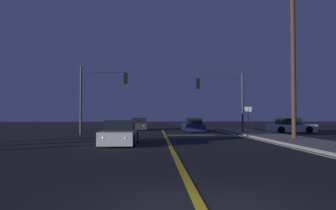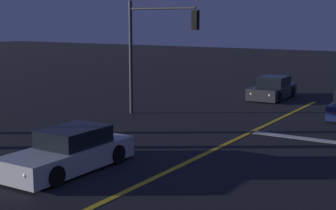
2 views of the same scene
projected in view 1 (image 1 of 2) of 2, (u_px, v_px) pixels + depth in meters
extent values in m
cube|color=gray|center=(320.00, 145.00, 17.14)|extent=(3.20, 40.85, 0.15)
cube|color=gold|center=(171.00, 147.00, 16.83)|extent=(0.20, 38.58, 0.01)
cube|color=silver|center=(285.00, 146.00, 17.06)|extent=(0.16, 38.58, 0.01)
cube|color=silver|center=(203.00, 135.00, 26.79)|extent=(6.19, 0.50, 0.01)
cube|color=silver|center=(291.00, 128.00, 30.31)|extent=(4.12, 1.87, 0.68)
cube|color=black|center=(289.00, 122.00, 30.32)|extent=(1.91, 1.59, 0.60)
cylinder|color=black|center=(301.00, 129.00, 31.19)|extent=(0.64, 0.23, 0.64)
cylinder|color=black|center=(309.00, 130.00, 29.49)|extent=(0.64, 0.23, 0.64)
cylinder|color=black|center=(274.00, 129.00, 31.12)|extent=(0.64, 0.23, 0.64)
cylinder|color=black|center=(281.00, 130.00, 29.42)|extent=(0.64, 0.23, 0.64)
sphere|color=#FFF4CC|center=(310.00, 127.00, 30.93)|extent=(0.18, 0.18, 0.18)
sphere|color=#FFF4CC|center=(315.00, 127.00, 29.80)|extent=(0.18, 0.18, 0.18)
sphere|color=red|center=(268.00, 127.00, 30.83)|extent=(0.14, 0.14, 0.14)
sphere|color=red|center=(272.00, 127.00, 29.69)|extent=(0.14, 0.14, 0.14)
cube|color=navy|center=(192.00, 127.00, 32.77)|extent=(1.95, 4.75, 0.68)
cube|color=black|center=(193.00, 121.00, 32.51)|extent=(1.59, 2.22, 0.60)
cylinder|color=black|center=(182.00, 128.00, 34.14)|extent=(0.25, 0.65, 0.64)
cylinder|color=black|center=(198.00, 128.00, 34.27)|extent=(0.25, 0.65, 0.64)
cylinder|color=black|center=(186.00, 129.00, 31.25)|extent=(0.25, 0.65, 0.64)
cylinder|color=black|center=(203.00, 129.00, 31.39)|extent=(0.25, 0.65, 0.64)
sphere|color=#FFF4CC|center=(184.00, 126.00, 34.99)|extent=(0.18, 0.18, 0.18)
sphere|color=#FFF4CC|center=(194.00, 126.00, 35.08)|extent=(0.18, 0.18, 0.18)
sphere|color=red|center=(190.00, 127.00, 30.44)|extent=(0.14, 0.14, 0.14)
sphere|color=red|center=(202.00, 127.00, 30.54)|extent=(0.14, 0.14, 0.14)
cube|color=#2D2D33|center=(139.00, 126.00, 35.86)|extent=(1.91, 4.25, 0.68)
cube|color=black|center=(139.00, 121.00, 36.13)|extent=(1.59, 1.98, 0.60)
cylinder|color=black|center=(147.00, 128.00, 34.61)|extent=(0.24, 0.65, 0.64)
cylinder|color=black|center=(131.00, 128.00, 34.50)|extent=(0.24, 0.65, 0.64)
cylinder|color=black|center=(147.00, 127.00, 37.21)|extent=(0.24, 0.65, 0.64)
cylinder|color=black|center=(132.00, 127.00, 37.10)|extent=(0.24, 0.65, 0.64)
sphere|color=#FFF4CC|center=(144.00, 126.00, 33.87)|extent=(0.18, 0.18, 0.18)
sphere|color=#FFF4CC|center=(133.00, 126.00, 33.79)|extent=(0.18, 0.18, 0.18)
sphere|color=red|center=(144.00, 125.00, 37.94)|extent=(0.14, 0.14, 0.14)
sphere|color=red|center=(134.00, 125.00, 37.87)|extent=(0.14, 0.14, 0.14)
cube|color=#B2B5BA|center=(120.00, 136.00, 18.28)|extent=(1.79, 4.65, 0.68)
cube|color=black|center=(120.00, 125.00, 18.58)|extent=(1.53, 2.14, 0.60)
cylinder|color=black|center=(133.00, 141.00, 16.87)|extent=(0.22, 0.64, 0.64)
cylinder|color=black|center=(100.00, 141.00, 16.81)|extent=(0.22, 0.64, 0.64)
cylinder|color=black|center=(136.00, 137.00, 19.74)|extent=(0.22, 0.64, 0.64)
cylinder|color=black|center=(109.00, 137.00, 19.69)|extent=(0.22, 0.64, 0.64)
sphere|color=#FFF4CC|center=(126.00, 138.00, 16.05)|extent=(0.18, 0.18, 0.18)
sphere|color=#FFF4CC|center=(103.00, 138.00, 16.01)|extent=(0.18, 0.18, 0.18)
sphere|color=red|center=(133.00, 133.00, 20.57)|extent=(0.14, 0.14, 0.14)
sphere|color=red|center=(115.00, 133.00, 20.53)|extent=(0.14, 0.14, 0.14)
cylinder|color=#38383D|center=(243.00, 103.00, 29.32)|extent=(0.18, 0.18, 5.38)
cylinder|color=#38383D|center=(220.00, 78.00, 29.31)|extent=(3.99, 0.12, 0.12)
cube|color=black|center=(198.00, 84.00, 29.22)|extent=(0.28, 0.28, 0.90)
sphere|color=red|center=(198.00, 81.00, 29.23)|extent=(0.22, 0.22, 0.22)
sphere|color=#4C2D05|center=(198.00, 84.00, 29.22)|extent=(0.22, 0.22, 0.22)
sphere|color=#0A3814|center=(198.00, 87.00, 29.21)|extent=(0.22, 0.22, 0.22)
cylinder|color=#38383D|center=(81.00, 101.00, 27.38)|extent=(0.18, 0.18, 5.68)
cylinder|color=#38383D|center=(103.00, 72.00, 27.53)|extent=(3.71, 0.12, 0.12)
cube|color=black|center=(126.00, 78.00, 27.58)|extent=(0.28, 0.28, 0.90)
sphere|color=red|center=(126.00, 75.00, 27.59)|extent=(0.22, 0.22, 0.22)
sphere|color=#4C2D05|center=(126.00, 78.00, 27.58)|extent=(0.22, 0.22, 0.22)
sphere|color=#0A3814|center=(126.00, 81.00, 27.58)|extent=(0.22, 0.22, 0.22)
cylinder|color=#42301E|center=(293.00, 55.00, 21.17)|extent=(0.29, 0.29, 11.06)
cylinder|color=slate|center=(248.00, 121.00, 26.46)|extent=(0.06, 0.06, 2.35)
cube|color=white|center=(248.00, 109.00, 26.49)|extent=(0.56, 0.04, 0.40)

